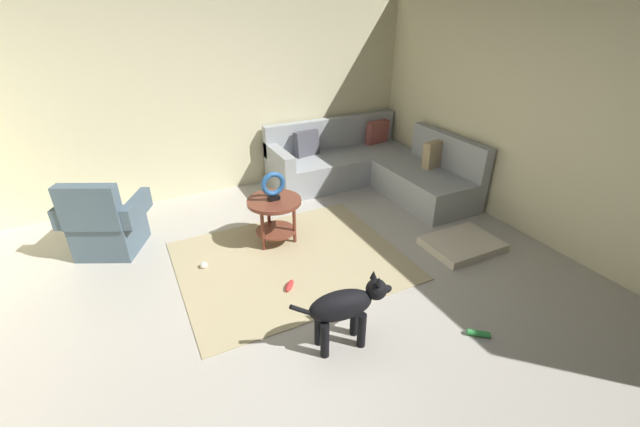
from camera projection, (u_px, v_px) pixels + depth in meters
The scene contains 13 objects.
ground_plane at pixel (306, 307), 3.79m from camera, with size 6.00×6.00×0.10m, color #B7B2A8.
wall_back at pixel (212, 95), 5.47m from camera, with size 6.00×0.12×2.70m, color beige.
wall_right at pixel (556, 121), 4.30m from camera, with size 0.12×6.00×2.70m, color beige.
area_rug at pixel (291, 260), 4.38m from camera, with size 2.30×1.90×0.01m, color tan.
sectional_couch at pixel (371, 167), 6.02m from camera, with size 2.20×2.25×0.88m.
armchair at pixel (106, 225), 4.41m from camera, with size 0.98×0.89×0.88m.
side_table at pixel (275, 210), 4.53m from camera, with size 0.60×0.60×0.54m.
torus_sculpture at pixel (273, 185), 4.40m from camera, with size 0.28×0.08×0.33m.
dog_bed_mat at pixel (462, 244), 4.60m from camera, with size 0.80×0.60×0.09m, color beige.
dog at pixel (346, 307), 3.16m from camera, with size 0.85×0.28×0.63m.
dog_toy_ball at pixel (204, 265), 4.24m from camera, with size 0.07×0.07×0.07m, color silver.
dog_toy_rope at pixel (478, 333), 3.40m from camera, with size 0.05×0.05×0.18m, color green.
dog_toy_bone at pixel (290, 286), 3.96m from camera, with size 0.18×0.06×0.06m, color red.
Camera 1 is at (-1.20, -2.70, 2.49)m, focal length 22.93 mm.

